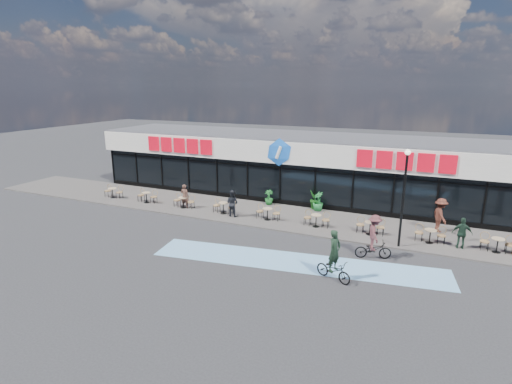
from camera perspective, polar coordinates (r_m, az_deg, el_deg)
ground at (r=22.14m, az=-2.97°, el=-6.70°), size 120.00×120.00×0.00m
sidewalk at (r=25.98m, az=1.49°, el=-3.23°), size 44.00×5.00×0.10m
bike_lane at (r=19.47m, az=5.74°, el=-9.92°), size 14.17×4.13×0.01m
building at (r=30.33m, az=5.42°, el=3.86°), size 30.60×6.57×4.75m
lamp_post at (r=21.28m, az=20.38°, el=0.26°), size 0.28×0.28×5.06m
bistro_set_0 at (r=31.38m, az=-19.70°, el=0.07°), size 1.54×0.62×0.90m
bistro_set_1 at (r=29.38m, az=-15.29°, el=-0.56°), size 1.54×0.62×0.90m
bistro_set_2 at (r=27.59m, az=-10.27°, el=-1.27°), size 1.54×0.62×0.90m
bistro_set_3 at (r=26.03m, az=-4.60°, el=-2.06°), size 1.54×0.62×0.90m
bistro_set_4 at (r=24.77m, az=1.72°, el=-2.92°), size 1.54×0.62×0.90m
bistro_set_5 at (r=23.85m, az=8.64°, el=-3.81°), size 1.54×0.62×0.90m
bistro_set_6 at (r=23.30m, az=16.01°, el=-4.70°), size 1.54×0.62×0.90m
bistro_set_7 at (r=23.16m, az=23.62°, el=-5.53°), size 1.54×0.62×0.90m
bistro_set_8 at (r=23.43m, az=31.21°, el=-6.27°), size 1.54×0.62×0.90m
potted_plant_left at (r=27.83m, az=1.84°, el=-0.76°), size 0.68×0.68×1.03m
potted_plant_mid at (r=27.03m, az=8.26°, el=-1.05°), size 0.72×0.84×1.34m
potted_plant_right at (r=26.75m, az=8.86°, el=-1.32°), size 1.00×1.00×1.27m
patron_left at (r=27.43m, az=-10.14°, el=-0.56°), size 0.62×0.43×1.64m
patron_right at (r=25.32m, az=-3.41°, el=-1.60°), size 0.90×0.74×1.70m
pedestrian_b at (r=24.88m, az=24.82°, el=-3.02°), size 1.17×1.44×1.95m
pedestrian_c at (r=22.89m, az=27.36°, el=-5.25°), size 0.99×0.49×1.64m
cyclist_a at (r=17.74m, az=11.06°, el=-9.96°), size 1.85×1.25×2.29m
cyclist_b at (r=20.23m, az=16.48°, el=-6.57°), size 1.84×1.28×2.21m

